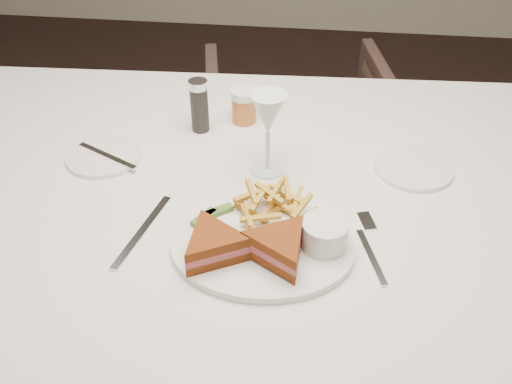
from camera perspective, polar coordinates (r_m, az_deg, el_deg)
The scene contains 4 objects.
ground at distance 1.78m, azimuth 8.92°, elevation -16.67°, with size 5.00×5.00×0.00m, color black.
table at distance 1.38m, azimuth 0.25°, elevation -12.69°, with size 1.54×1.03×0.75m, color silver.
chair_far at distance 2.05m, azimuth 4.20°, elevation 5.12°, with size 0.63×0.59×0.65m, color #422F29.
table_setting at distance 1.04m, azimuth 0.30°, elevation -0.78°, with size 0.81×0.61×0.18m.
Camera 1 is at (-0.14, -1.03, 1.45)m, focal length 40.00 mm.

